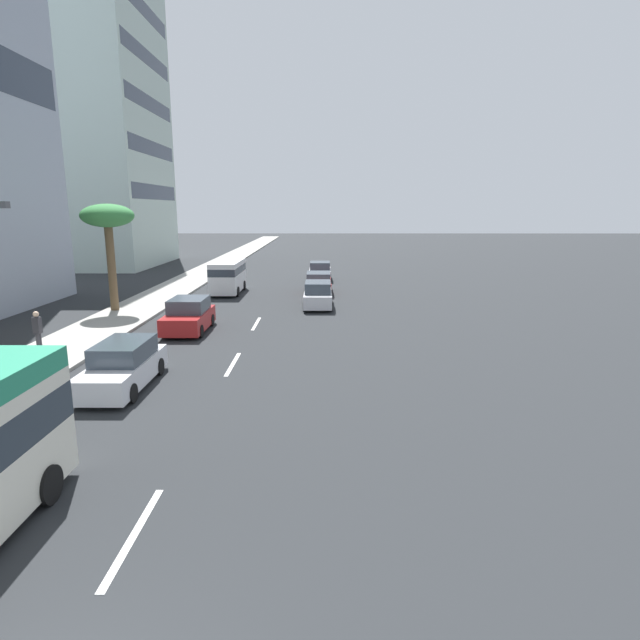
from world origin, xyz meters
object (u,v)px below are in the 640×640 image
(car_lead, at_px, (320,271))
(car_fourth, at_px, (189,316))
(car_sixth, at_px, (319,283))
(pedestrian_near_lamp, at_px, (38,330))
(car_third, at_px, (123,366))
(van_fifth, at_px, (228,275))
(car_seventh, at_px, (318,295))
(palm_tree, at_px, (108,220))

(car_lead, bearing_deg, car_fourth, 161.29)
(car_sixth, bearing_deg, car_fourth, 151.89)
(car_sixth, xyz_separation_m, pedestrian_near_lamp, (-17.00, 11.67, 0.42))
(car_third, distance_m, van_fifth, 20.81)
(van_fifth, height_order, pedestrian_near_lamp, van_fifth)
(car_seventh, relative_size, palm_tree, 0.69)
(car_third, xyz_separation_m, van_fifth, (20.80, 0.05, 0.61))
(pedestrian_near_lamp, bearing_deg, car_sixth, 68.13)
(car_fourth, xyz_separation_m, palm_tree, (4.97, 5.77, 4.70))
(car_lead, xyz_separation_m, car_third, (-28.03, 6.75, -0.00))
(car_fourth, distance_m, car_sixth, 13.88)
(car_third, relative_size, car_fourth, 1.12)
(car_fourth, bearing_deg, pedestrian_near_lamp, -47.13)
(van_fifth, height_order, car_sixth, van_fifth)
(car_lead, height_order, car_seventh, car_seventh)
(car_fourth, bearing_deg, car_third, -0.92)
(pedestrian_near_lamp, bearing_deg, palm_tree, 106.37)
(van_fifth, xyz_separation_m, car_sixth, (-0.05, -6.72, -0.62))
(car_sixth, bearing_deg, palm_tree, 120.59)
(car_fourth, distance_m, car_seventh, 9.37)
(palm_tree, bearing_deg, van_fifth, -37.32)
(car_lead, height_order, car_sixth, car_lead)
(van_fifth, bearing_deg, car_lead, 136.78)
(car_sixth, height_order, car_seventh, car_seventh)
(car_lead, xyz_separation_m, van_fifth, (-7.23, 6.80, 0.60))
(car_fourth, relative_size, car_seventh, 0.96)
(car_third, relative_size, pedestrian_near_lamp, 2.56)
(van_fifth, xyz_separation_m, pedestrian_near_lamp, (-17.05, 4.94, -0.20))
(car_third, height_order, palm_tree, palm_tree)
(car_seventh, distance_m, pedestrian_near_lamp, 16.36)
(van_fifth, distance_m, palm_tree, 10.09)
(palm_tree, bearing_deg, car_sixth, -59.41)
(car_fourth, bearing_deg, van_fifth, -179.14)
(car_fourth, bearing_deg, car_sixth, 151.89)
(car_seventh, relative_size, pedestrian_near_lamp, 2.39)
(car_fourth, height_order, palm_tree, palm_tree)
(van_fifth, distance_m, car_seventh, 8.76)
(car_lead, xyz_separation_m, car_sixth, (-7.28, 0.07, -0.02))
(car_lead, relative_size, palm_tree, 0.65)
(car_fourth, xyz_separation_m, car_seventh, (6.70, -6.54, -0.02))
(car_third, relative_size, palm_tree, 0.74)
(car_lead, relative_size, car_third, 0.87)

